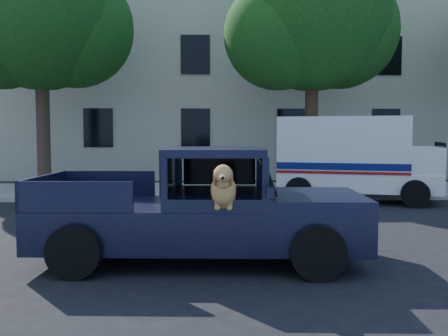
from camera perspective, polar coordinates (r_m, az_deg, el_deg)
name	(u,v)px	position (r m, az deg, el deg)	size (l,w,h in m)	color
ground	(112,269)	(7.66, -12.70, -11.18)	(120.00, 120.00, 0.00)	black
far_sidewalk	(163,191)	(16.64, -6.95, -2.62)	(60.00, 4.00, 0.15)	gray
lane_stripes	(234,225)	(10.87, 1.13, -6.51)	(21.60, 0.14, 0.01)	silver
street_tree_left	(42,19)	(18.10, -20.12, 15.65)	(6.00, 5.20, 8.60)	#332619
street_tree_mid	(313,22)	(17.67, 10.18, 16.12)	(6.00, 5.20, 8.60)	#332619
building_main	(239,80)	(23.95, 1.70, 10.05)	(26.00, 6.00, 9.00)	beige
pickup_truck	(195,224)	(7.76, -3.31, -6.36)	(5.04, 2.67, 1.77)	black
mail_truck	(354,164)	(15.13, 14.61, 0.41)	(4.89, 3.37, 2.45)	silver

